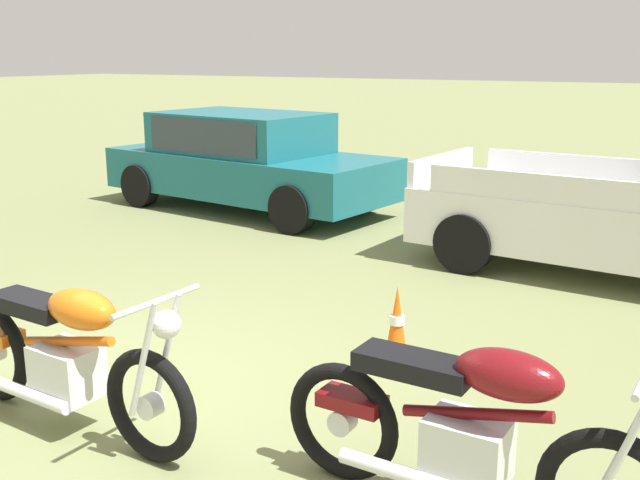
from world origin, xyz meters
TOP-DOWN VIEW (x-y plane):
  - ground_plane at (0.00, 0.00)m, footprint 120.00×120.00m
  - motorcycle_orange at (0.14, -0.33)m, footprint 2.14×0.64m
  - motorcycle_maroon at (2.59, -0.03)m, footprint 2.06×0.64m
  - car_teal at (-2.83, 5.84)m, footprint 4.56×2.33m
  - traffic_cone at (1.47, 1.65)m, footprint 0.25×0.25m

SIDE VIEW (x-z plane):
  - ground_plane at x=0.00m, z-range 0.00..0.00m
  - traffic_cone at x=1.47m, z-range -0.02..0.57m
  - motorcycle_orange at x=0.14m, z-range -0.03..0.99m
  - motorcycle_maroon at x=2.59m, z-range -0.03..0.99m
  - car_teal at x=-2.83m, z-range 0.08..1.51m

